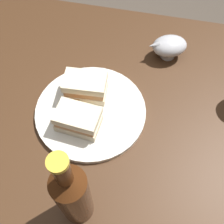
{
  "coord_description": "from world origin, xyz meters",
  "views": [
    {
      "loc": [
        0.02,
        -0.35,
        1.37
      ],
      "look_at": [
        -0.06,
        0.0,
        0.78
      ],
      "focal_mm": 43.89,
      "sensor_mm": 36.0,
      "label": 1
    }
  ],
  "objects_px": {
    "gravy_boat": "(169,46)",
    "plate": "(91,111)",
    "cider_bottle": "(73,195)",
    "sandwich_half_right": "(78,119)",
    "sandwich_half_left": "(86,87)"
  },
  "relations": [
    {
      "from": "cider_bottle",
      "to": "plate",
      "type": "bearing_deg",
      "value": 98.65
    },
    {
      "from": "sandwich_half_left",
      "to": "plate",
      "type": "bearing_deg",
      "value": -63.17
    },
    {
      "from": "sandwich_half_left",
      "to": "cider_bottle",
      "type": "xyz_separation_m",
      "value": [
        0.06,
        -0.29,
        0.07
      ]
    },
    {
      "from": "plate",
      "to": "sandwich_half_right",
      "type": "height_order",
      "value": "sandwich_half_right"
    },
    {
      "from": "cider_bottle",
      "to": "gravy_boat",
      "type": "bearing_deg",
      "value": 74.32
    },
    {
      "from": "plate",
      "to": "sandwich_half_left",
      "type": "bearing_deg",
      "value": 116.83
    },
    {
      "from": "plate",
      "to": "sandwich_half_left",
      "type": "relative_size",
      "value": 2.54
    },
    {
      "from": "plate",
      "to": "gravy_boat",
      "type": "xyz_separation_m",
      "value": [
        0.17,
        0.24,
        0.03
      ]
    },
    {
      "from": "sandwich_half_right",
      "to": "cider_bottle",
      "type": "distance_m",
      "value": 0.21
    },
    {
      "from": "gravy_boat",
      "to": "plate",
      "type": "bearing_deg",
      "value": -125.45
    },
    {
      "from": "plate",
      "to": "cider_bottle",
      "type": "height_order",
      "value": "cider_bottle"
    },
    {
      "from": "plate",
      "to": "sandwich_half_left",
      "type": "distance_m",
      "value": 0.06
    },
    {
      "from": "sandwich_half_left",
      "to": "gravy_boat",
      "type": "distance_m",
      "value": 0.28
    },
    {
      "from": "sandwich_half_left",
      "to": "sandwich_half_right",
      "type": "distance_m",
      "value": 0.1
    },
    {
      "from": "cider_bottle",
      "to": "sandwich_half_right",
      "type": "bearing_deg",
      "value": 105.39
    }
  ]
}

